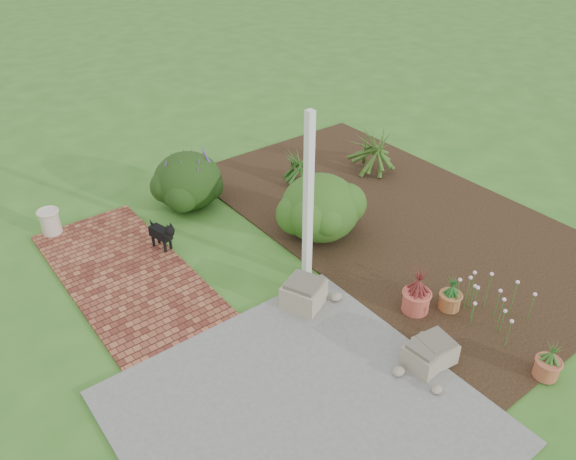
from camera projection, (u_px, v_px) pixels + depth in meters
ground at (294, 290)px, 7.74m from camera, size 80.00×80.00×0.00m
concrete_patio at (303, 417)px, 5.93m from camera, size 3.50×3.50×0.04m
brick_path at (125, 273)px, 8.02m from camera, size 1.60×3.50×0.04m
garden_bed at (394, 216)px, 9.33m from camera, size 4.00×7.00×0.03m
veranda_post at (308, 202)px, 7.27m from camera, size 0.10×0.10×2.50m
stone_trough_near at (424, 357)px, 6.45m from camera, size 0.43×0.43×0.27m
stone_trough_mid at (434, 351)px, 6.53m from camera, size 0.46×0.46×0.27m
stone_trough_far at (304, 294)px, 7.35m from camera, size 0.64×0.64×0.32m
black_dog at (163, 233)px, 8.36m from camera, size 0.26×0.53×0.46m
cream_ceramic_urn at (50, 222)px, 8.77m from camera, size 0.38×0.38×0.39m
evergreen_shrub at (320, 206)px, 8.56m from camera, size 1.60×1.60×1.03m
agapanthus_clump_back at (374, 147)px, 10.36m from camera, size 1.49×1.49×1.02m
agapanthus_clump_front at (297, 164)px, 10.08m from camera, size 0.91×0.91×0.76m
pink_flower_patch at (501, 301)px, 7.06m from camera, size 0.90×0.90×0.57m
terracotta_pot_bronze at (416, 301)px, 7.27m from camera, size 0.42×0.42×0.28m
terracotta_pot_small_left at (450, 301)px, 7.32m from camera, size 0.31×0.31×0.23m
terracotta_pot_small_right at (547, 368)px, 6.34m from camera, size 0.31×0.31×0.23m
purple_flowering_bush at (188, 179)px, 9.41m from camera, size 1.51×1.51×0.98m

